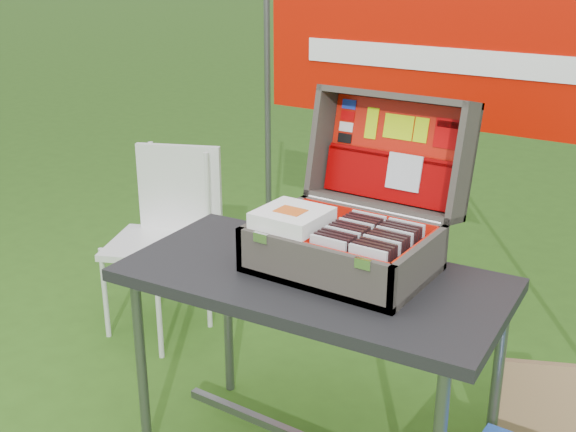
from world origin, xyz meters
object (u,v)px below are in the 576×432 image
Objects in this scene: suitcase at (353,189)px; chair at (154,247)px; table at (311,377)px; cardboard_box at (545,414)px.

suitcase reaches higher than chair.
table is 1.21m from chair.
chair is at bearing 165.86° from suitcase.
table is 0.85m from cardboard_box.
cardboard_box is (0.65, 0.52, -0.20)m from table.
table reaches higher than cardboard_box.
suitcase is 0.63× the size of chair.
table is 0.65m from suitcase.
suitcase is 1.35m from chair.
chair is (-1.19, 0.30, -0.57)m from suitcase.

